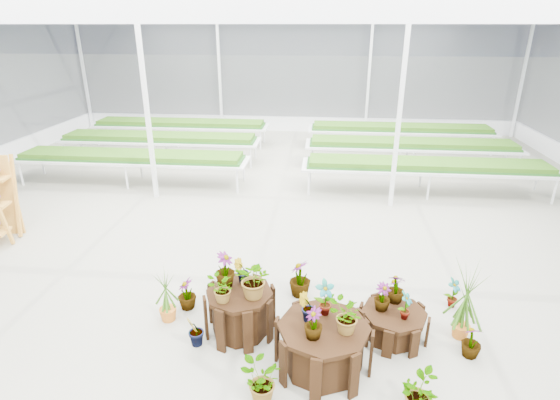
{
  "coord_description": "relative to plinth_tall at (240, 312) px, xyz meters",
  "views": [
    {
      "loc": [
        1.26,
        -6.24,
        4.2
      ],
      "look_at": [
        0.55,
        0.9,
        1.3
      ],
      "focal_mm": 28.0,
      "sensor_mm": 36.0,
      "label": 1
    }
  ],
  "objects": [
    {
      "name": "plinth_mid",
      "position": [
        1.2,
        -0.6,
        -0.01
      ],
      "size": [
        1.38,
        1.38,
        0.65
      ],
      "primitive_type": "cylinder",
      "rotation": [
        0.0,
        0.0,
        -0.13
      ],
      "color": "black",
      "rests_on": "ground"
    },
    {
      "name": "greenhouse_shell",
      "position": [
        -0.16,
        1.08,
        1.91
      ],
      "size": [
        18.0,
        24.0,
        4.5
      ],
      "primitive_type": null,
      "color": "white",
      "rests_on": "ground"
    },
    {
      "name": "plinth_tall",
      "position": [
        0.0,
        0.0,
        0.0
      ],
      "size": [
        1.29,
        1.29,
        0.68
      ],
      "primitive_type": "cylinder",
      "rotation": [
        0.0,
        0.0,
        -0.39
      ],
      "color": "black",
      "rests_on": "ground"
    },
    {
      "name": "nursery_plants",
      "position": [
        1.08,
        -0.05,
        0.22
      ],
      "size": [
        4.75,
        2.7,
        1.35
      ],
      "color": "#2B5512",
      "rests_on": "ground"
    },
    {
      "name": "ground_plane",
      "position": [
        -0.16,
        1.08,
        -0.34
      ],
      "size": [
        24.0,
        24.0,
        0.0
      ],
      "primitive_type": "plane",
      "color": "gray",
      "rests_on": "ground"
    },
    {
      "name": "plinth_low",
      "position": [
        2.2,
        0.1,
        -0.13
      ],
      "size": [
        1.17,
        1.17,
        0.42
      ],
      "primitive_type": "cylinder",
      "rotation": [
        0.0,
        0.0,
        -0.29
      ],
      "color": "black",
      "rests_on": "ground"
    },
    {
      "name": "steel_frame",
      "position": [
        -0.16,
        1.08,
        1.91
      ],
      "size": [
        18.0,
        24.0,
        4.5
      ],
      "primitive_type": null,
      "color": "silver",
      "rests_on": "ground"
    },
    {
      "name": "nursery_benches",
      "position": [
        -0.16,
        8.28,
        0.08
      ],
      "size": [
        16.0,
        7.0,
        0.84
      ],
      "primitive_type": null,
      "color": "silver",
      "rests_on": "ground"
    }
  ]
}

